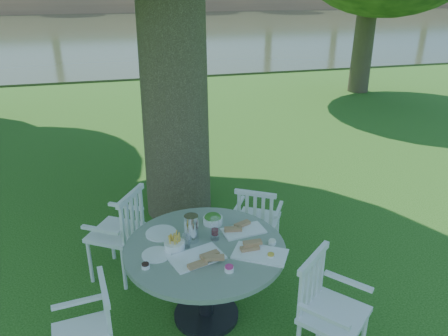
{
  "coord_description": "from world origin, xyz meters",
  "views": [
    {
      "loc": [
        -1.07,
        -3.95,
        2.7
      ],
      "look_at": [
        0.0,
        0.2,
        0.85
      ],
      "focal_mm": 35.0,
      "sensor_mm": 36.0,
      "label": 1
    }
  ],
  "objects": [
    {
      "name": "ground",
      "position": [
        0.0,
        0.0,
        0.0
      ],
      "size": [
        140.0,
        140.0,
        0.0
      ],
      "primitive_type": "plane",
      "color": "#15420D",
      "rests_on": "ground"
    },
    {
      "name": "table",
      "position": [
        -0.47,
        -1.02,
        0.57
      ],
      "size": [
        1.31,
        1.31,
        0.72
      ],
      "color": "black",
      "rests_on": "ground"
    },
    {
      "name": "chair_ne",
      "position": [
        0.22,
        -0.29,
        0.48
      ],
      "size": [
        0.55,
        0.55,
        0.82
      ],
      "rotation": [
        0.0,
        0.0,
        -3.69
      ],
      "color": "white",
      "rests_on": "ground"
    },
    {
      "name": "chair_nw",
      "position": [
        -1.1,
        -0.25,
        0.54
      ],
      "size": [
        0.61,
        0.62,
        0.91
      ],
      "rotation": [
        0.0,
        0.0,
        -2.13
      ],
      "color": "white",
      "rests_on": "ground"
    },
    {
      "name": "chair_sw",
      "position": [
        -1.36,
        -1.48,
        0.49
      ],
      "size": [
        0.44,
        0.47,
        0.84
      ],
      "rotation": [
        0.0,
        0.0,
        -1.45
      ],
      "color": "white",
      "rests_on": "ground"
    },
    {
      "name": "chair_se",
      "position": [
        0.27,
        -1.68,
        0.53
      ],
      "size": [
        0.62,
        0.62,
        0.9
      ],
      "rotation": [
        0.0,
        0.0,
        0.7
      ],
      "color": "white",
      "rests_on": "ground"
    },
    {
      "name": "tableware",
      "position": [
        -0.47,
        -0.96,
        0.77
      ],
      "size": [
        1.16,
        0.86,
        0.23
      ],
      "color": "white",
      "rests_on": "table"
    },
    {
      "name": "river",
      "position": [
        0.0,
        23.0,
        0.0
      ],
      "size": [
        100.0,
        28.0,
        0.12
      ],
      "primitive_type": "cube",
      "color": "#313821",
      "rests_on": "ground"
    }
  ]
}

